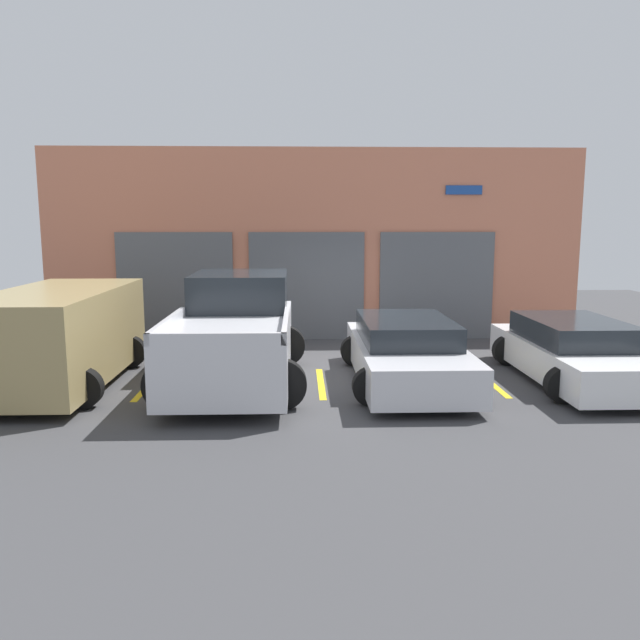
% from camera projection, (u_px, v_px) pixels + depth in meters
% --- Properties ---
extents(ground_plane, '(28.00, 28.00, 0.00)m').
position_uv_depth(ground_plane, '(319.00, 366.00, 12.82)').
color(ground_plane, '#3D3D3F').
extents(shophouse_building, '(13.35, 0.68, 4.73)m').
position_uv_depth(shophouse_building, '(314.00, 246.00, 15.70)').
color(shophouse_building, '#D17A5B').
rests_on(shophouse_building, ground).
extents(pickup_truck, '(2.58, 5.03, 1.92)m').
position_uv_depth(pickup_truck, '(236.00, 333.00, 11.52)').
color(pickup_truck, silver).
rests_on(pickup_truck, ground).
extents(sedan_white, '(2.17, 4.43, 1.15)m').
position_uv_depth(sedan_white, '(574.00, 352.00, 11.52)').
color(sedan_white, white).
rests_on(sedan_white, ground).
extents(sedan_side, '(2.22, 4.53, 1.18)m').
position_uv_depth(sedan_side, '(406.00, 352.00, 11.42)').
color(sedan_side, silver).
rests_on(sedan_side, ground).
extents(van_right, '(2.36, 4.52, 1.74)m').
position_uv_depth(van_right, '(59.00, 335.00, 11.13)').
color(van_right, '#9E8956').
rests_on(van_right, ground).
extents(parking_stripe_left, '(0.12, 2.20, 0.01)m').
position_uv_depth(parking_stripe_left, '(149.00, 385.00, 11.32)').
color(parking_stripe_left, gold).
rests_on(parking_stripe_left, ground).
extents(parking_stripe_centre, '(0.12, 2.20, 0.01)m').
position_uv_depth(parking_stripe_centre, '(321.00, 383.00, 11.43)').
color(parking_stripe_centre, gold).
rests_on(parking_stripe_centre, ground).
extents(parking_stripe_right, '(0.12, 2.20, 0.01)m').
position_uv_depth(parking_stripe_right, '(490.00, 382.00, 11.53)').
color(parking_stripe_right, gold).
rests_on(parking_stripe_right, ground).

